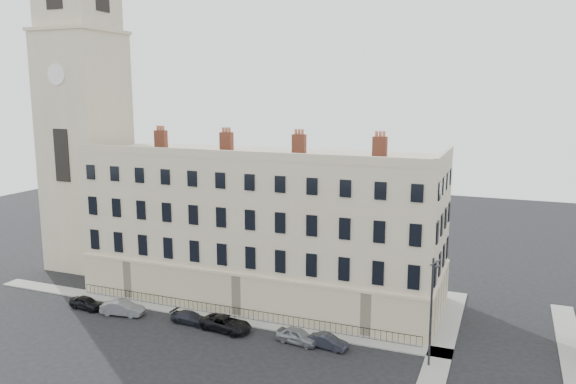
# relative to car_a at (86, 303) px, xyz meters

# --- Properties ---
(ground) EXTENTS (160.00, 160.00, 0.00)m
(ground) POSITION_rel_car_a_xyz_m (20.56, -2.01, -0.62)
(ground) COLOR black
(ground) RESTS_ON ground
(terrace) EXTENTS (36.22, 12.22, 17.00)m
(terrace) POSITION_rel_car_a_xyz_m (14.59, 9.95, 6.87)
(terrace) COLOR #C9B695
(terrace) RESTS_ON ground
(church_tower) EXTENTS (8.00, 8.13, 44.00)m
(church_tower) POSITION_rel_car_a_xyz_m (-9.44, 11.98, 18.04)
(church_tower) COLOR #C9B695
(church_tower) RESTS_ON ground
(pavement_terrace) EXTENTS (48.00, 2.00, 0.12)m
(pavement_terrace) POSITION_rel_car_a_xyz_m (10.56, 2.99, -0.56)
(pavement_terrace) COLOR gray
(pavement_terrace) RESTS_ON ground
(pavement_east_return) EXTENTS (2.00, 24.00, 0.12)m
(pavement_east_return) POSITION_rel_car_a_xyz_m (33.56, 5.99, -0.56)
(pavement_east_return) COLOR gray
(pavement_east_return) RESTS_ON ground
(pavement_adjacent) EXTENTS (2.00, 20.00, 0.12)m
(pavement_adjacent) POSITION_rel_car_a_xyz_m (43.56, 7.99, -0.56)
(pavement_adjacent) COLOR gray
(pavement_adjacent) RESTS_ON ground
(railings) EXTENTS (35.00, 0.04, 0.96)m
(railings) POSITION_rel_car_a_xyz_m (14.56, 3.39, -0.07)
(railings) COLOR black
(railings) RESTS_ON ground
(car_a) EXTENTS (3.79, 1.85, 1.24)m
(car_a) POSITION_rel_car_a_xyz_m (0.00, 0.00, 0.00)
(car_a) COLOR black
(car_a) RESTS_ON ground
(car_b) EXTENTS (4.32, 2.08, 1.37)m
(car_b) POSITION_rel_car_a_xyz_m (4.31, 0.04, 0.06)
(car_b) COLOR slate
(car_b) RESTS_ON ground
(car_c) EXTENTS (3.86, 1.71, 1.10)m
(car_c) POSITION_rel_car_a_xyz_m (11.39, 0.71, -0.07)
(car_c) COLOR black
(car_c) RESTS_ON ground
(car_d) EXTENTS (4.98, 2.77, 1.32)m
(car_d) POSITION_rel_car_a_xyz_m (15.21, 0.55, 0.04)
(car_d) COLOR black
(car_d) RESTS_ON ground
(car_e) EXTENTS (3.99, 2.06, 1.30)m
(car_e) POSITION_rel_car_a_xyz_m (22.05, 0.55, 0.03)
(car_e) COLOR gray
(car_e) RESTS_ON ground
(car_f) EXTENTS (3.57, 1.70, 1.13)m
(car_f) POSITION_rel_car_a_xyz_m (24.73, 0.58, -0.06)
(car_f) COLOR #20212B
(car_f) RESTS_ON ground
(streetlamp) EXTENTS (0.73, 1.83, 8.74)m
(streetlamp) POSITION_rel_car_a_xyz_m (33.03, 0.34, 4.22)
(streetlamp) COLOR #2E2E33
(streetlamp) RESTS_ON ground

